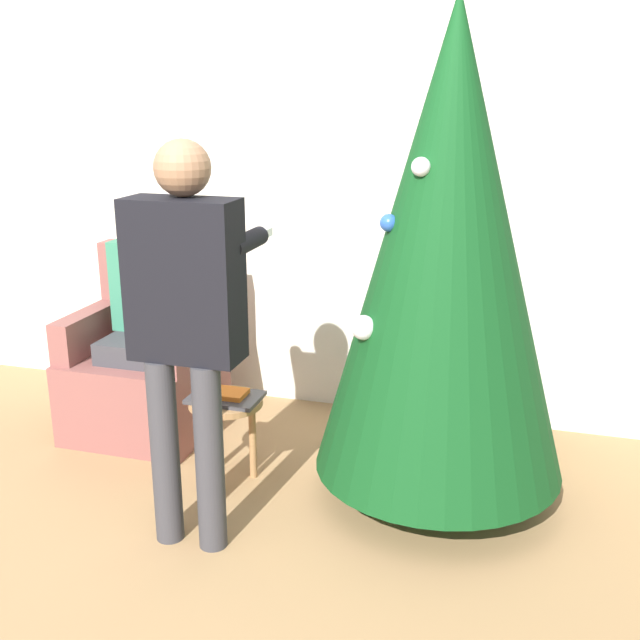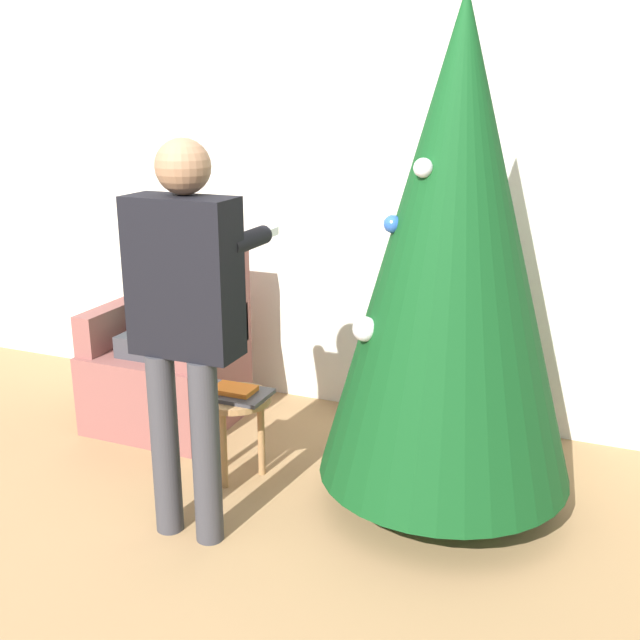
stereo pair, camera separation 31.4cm
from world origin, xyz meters
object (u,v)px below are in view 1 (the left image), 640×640
person_standing (186,311)px  side_stool (226,414)px  christmas_tree (447,247)px  armchair (148,368)px  person_seated (141,310)px

person_standing → side_stool: 0.82m
christmas_tree → armchair: 1.92m
person_seated → person_standing: 1.22m
person_seated → christmas_tree: bearing=-9.6°
armchair → side_stool: armchair is taller
armchair → person_standing: size_ratio=0.61×
side_stool → armchair: bearing=145.6°
christmas_tree → armchair: (-1.69, 0.31, -0.86)m
christmas_tree → person_seated: 1.79m
person_standing → person_seated: bearing=128.9°
person_seated → person_standing: person_standing is taller
christmas_tree → person_standing: bearing=-146.4°
armchair → person_seated: bearing=-90.0°
christmas_tree → armchair: bearing=169.5°
person_seated → person_standing: bearing=-51.1°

